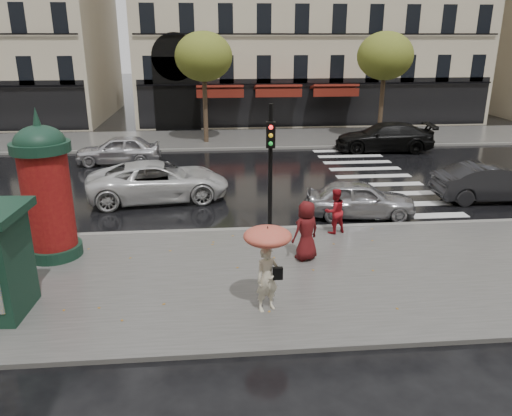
{
  "coord_description": "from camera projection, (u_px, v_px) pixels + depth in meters",
  "views": [
    {
      "loc": [
        -1.67,
        -12.82,
        6.36
      ],
      "look_at": [
        -0.38,
        1.5,
        1.38
      ],
      "focal_mm": 35.0,
      "sensor_mm": 36.0,
      "label": 1
    }
  ],
  "objects": [
    {
      "name": "woman_red",
      "position": [
        335.0,
        211.0,
        16.46
      ],
      "size": [
        0.89,
        0.79,
        1.52
      ],
      "primitive_type": "imported",
      "rotation": [
        0.0,
        0.0,
        3.48
      ],
      "color": "maroon",
      "rests_on": "near_sidewalk"
    },
    {
      "name": "near_sidewalk",
      "position": [
        276.0,
        276.0,
        13.8
      ],
      "size": [
        90.0,
        7.0,
        0.12
      ],
      "primitive_type": "cube",
      "color": "#474744",
      "rests_on": "ground"
    },
    {
      "name": "tree_far_right",
      "position": [
        385.0,
        56.0,
        30.3
      ],
      "size": [
        3.4,
        3.4,
        6.64
      ],
      "color": "#38281C",
      "rests_on": "ground"
    },
    {
      "name": "car_black",
      "position": [
        384.0,
        137.0,
        28.85
      ],
      "size": [
        5.75,
        2.73,
        1.62
      ],
      "primitive_type": "imported",
      "rotation": [
        0.0,
        0.0,
        -1.66
      ],
      "color": "black",
      "rests_on": "ground"
    },
    {
      "name": "near_kerb",
      "position": [
        263.0,
        230.0,
        17.09
      ],
      "size": [
        90.0,
        0.25,
        0.14
      ],
      "primitive_type": "cube",
      "color": "slate",
      "rests_on": "ground"
    },
    {
      "name": "far_kerb",
      "position": [
        240.0,
        149.0,
        29.33
      ],
      "size": [
        90.0,
        0.25,
        0.14
      ],
      "primitive_type": "cube",
      "color": "slate",
      "rests_on": "ground"
    },
    {
      "name": "zebra_crossing",
      "position": [
        374.0,
        176.0,
        23.83
      ],
      "size": [
        3.6,
        11.75,
        0.01
      ],
      "primitive_type": "cube",
      "color": "silver",
      "rests_on": "ground"
    },
    {
      "name": "tree_far_left",
      "position": [
        204.0,
        57.0,
        29.37
      ],
      "size": [
        3.4,
        3.4,
        6.64
      ],
      "color": "#38281C",
      "rests_on": "ground"
    },
    {
      "name": "woman_umbrella",
      "position": [
        268.0,
        255.0,
        11.56
      ],
      "size": [
        1.13,
        1.13,
        2.17
      ],
      "color": "beige",
      "rests_on": "near_sidewalk"
    },
    {
      "name": "ground",
      "position": [
        274.0,
        270.0,
        14.29
      ],
      "size": [
        160.0,
        160.0,
        0.0
      ],
      "primitive_type": "plane",
      "color": "black",
      "rests_on": "ground"
    },
    {
      "name": "traffic_light",
      "position": [
        270.0,
        162.0,
        15.01
      ],
      "size": [
        0.29,
        0.42,
        4.37
      ],
      "color": "black",
      "rests_on": "near_sidewalk"
    },
    {
      "name": "car_darkgrey",
      "position": [
        492.0,
        183.0,
        20.09
      ],
      "size": [
        4.64,
        1.72,
        1.52
      ],
      "primitive_type": "imported",
      "rotation": [
        0.0,
        0.0,
        1.55
      ],
      "color": "black",
      "rests_on": "ground"
    },
    {
      "name": "car_white",
      "position": [
        159.0,
        181.0,
        20.22
      ],
      "size": [
        5.93,
        3.31,
        1.57
      ],
      "primitive_type": "imported",
      "rotation": [
        0.0,
        0.0,
        1.7
      ],
      "color": "silver",
      "rests_on": "ground"
    },
    {
      "name": "car_silver",
      "position": [
        360.0,
        199.0,
        18.34
      ],
      "size": [
        4.16,
        2.05,
        1.36
      ],
      "primitive_type": "imported",
      "rotation": [
        0.0,
        0.0,
        1.46
      ],
      "color": "#A6A6AB",
      "rests_on": "ground"
    },
    {
      "name": "far_sidewalk",
      "position": [
        238.0,
        139.0,
        32.15
      ],
      "size": [
        90.0,
        6.0,
        0.12
      ],
      "primitive_type": "cube",
      "color": "#474744",
      "rests_on": "ground"
    },
    {
      "name": "car_far_silver",
      "position": [
        118.0,
        150.0,
        25.98
      ],
      "size": [
        4.37,
        1.87,
        1.47
      ],
      "primitive_type": "imported",
      "rotation": [
        0.0,
        0.0,
        -1.54
      ],
      "color": "silver",
      "rests_on": "ground"
    },
    {
      "name": "man_burgundy",
      "position": [
        306.0,
        231.0,
        14.45
      ],
      "size": [
        1.03,
        0.91,
        1.78
      ],
      "primitive_type": "imported",
      "rotation": [
        0.0,
        0.0,
        3.64
      ],
      "color": "#521012",
      "rests_on": "near_sidewalk"
    },
    {
      "name": "morris_column",
      "position": [
        46.0,
        188.0,
        14.29
      ],
      "size": [
        1.64,
        1.64,
        4.41
      ],
      "color": "#122F21",
      "rests_on": "near_sidewalk"
    }
  ]
}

